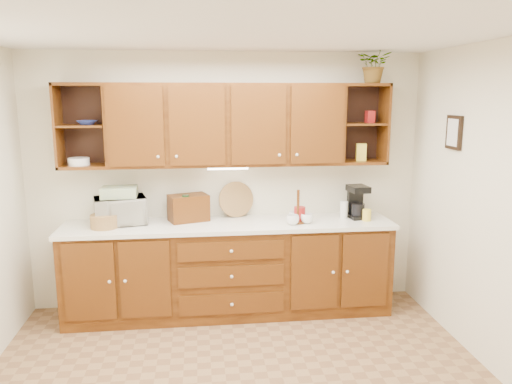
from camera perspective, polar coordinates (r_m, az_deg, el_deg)
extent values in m
plane|color=white|center=(3.35, -1.77, 18.21)|extent=(4.00, 4.00, 0.00)
plane|color=beige|center=(5.15, -3.37, 1.22)|extent=(4.00, 0.00, 4.00)
cube|color=#321505|center=(5.08, -3.05, -8.86)|extent=(3.20, 0.60, 0.90)
cube|color=silver|center=(4.93, -3.10, -3.76)|extent=(3.24, 0.64, 0.04)
cube|color=#321505|center=(4.92, -3.33, 7.67)|extent=(2.30, 0.33, 0.80)
cube|color=black|center=(5.18, -18.94, 7.27)|extent=(0.45, 0.02, 0.80)
cube|color=black|center=(5.33, 11.63, 7.74)|extent=(0.45, 0.02, 0.80)
cube|color=#321505|center=(5.03, -19.31, 7.15)|extent=(0.43, 0.30, 0.02)
cube|color=#321505|center=(5.18, 12.16, 7.63)|extent=(0.43, 0.30, 0.02)
cube|color=#321505|center=(5.17, 12.34, 11.88)|extent=(0.45, 0.33, 0.03)
cube|color=white|center=(4.91, -3.24, 2.74)|extent=(0.40, 0.05, 0.02)
cube|color=black|center=(4.80, 21.70, 6.34)|extent=(0.03, 0.24, 0.30)
cylinder|color=olive|center=(4.93, -16.95, -3.21)|extent=(0.29, 0.29, 0.13)
imported|color=beige|center=(5.02, -15.25, -2.06)|extent=(0.54, 0.43, 0.27)
cube|color=#E2E66C|center=(4.99, -15.36, -0.01)|extent=(0.34, 0.26, 0.10)
cylinder|color=black|center=(4.94, -8.01, -1.93)|extent=(0.08, 0.08, 0.28)
cylinder|color=olive|center=(5.17, -2.26, -2.71)|extent=(0.38, 0.18, 0.36)
cube|color=#321505|center=(5.01, -7.73, -1.81)|extent=(0.43, 0.34, 0.26)
cylinder|color=#321505|center=(4.89, 4.83, -1.66)|extent=(0.03, 0.03, 0.33)
cylinder|color=#321505|center=(4.93, 4.80, -3.44)|extent=(0.13, 0.13, 0.02)
imported|color=white|center=(4.91, 5.84, -3.03)|extent=(0.15, 0.15, 0.10)
imported|color=white|center=(4.99, 4.36, -2.77)|extent=(0.15, 0.15, 0.10)
imported|color=white|center=(4.85, 4.22, -3.20)|extent=(0.15, 0.15, 0.10)
cylinder|color=maroon|center=(4.95, 5.01, -2.57)|extent=(0.11, 0.11, 0.15)
cylinder|color=white|center=(5.15, 9.99, -2.02)|extent=(0.10, 0.10, 0.17)
cylinder|color=yellow|center=(5.10, 12.54, -2.59)|extent=(0.10, 0.10, 0.12)
cube|color=black|center=(5.21, 11.49, -2.71)|extent=(0.20, 0.25, 0.04)
cube|color=black|center=(5.26, 11.25, -0.98)|extent=(0.17, 0.07, 0.28)
cube|color=black|center=(5.15, 11.61, 0.36)|extent=(0.20, 0.25, 0.06)
cylinder|color=black|center=(5.18, 11.58, -1.99)|extent=(0.15, 0.15, 0.12)
imported|color=navy|center=(5.00, -18.74, 7.52)|extent=(0.22, 0.22, 0.04)
cylinder|color=white|center=(5.04, -19.60, 3.31)|extent=(0.23, 0.23, 0.07)
cube|color=yellow|center=(5.17, 11.92, 4.48)|extent=(0.11, 0.09, 0.17)
cube|color=maroon|center=(5.20, 12.90, 8.38)|extent=(0.09, 0.08, 0.12)
imported|color=#999999|center=(5.15, 13.44, 14.01)|extent=(0.41, 0.39, 0.36)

